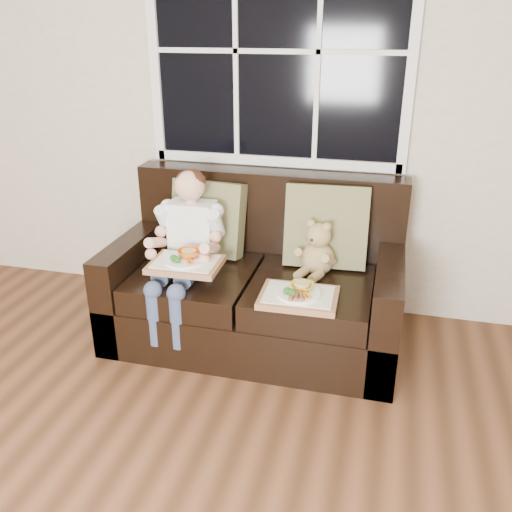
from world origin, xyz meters
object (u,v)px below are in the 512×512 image
(child, at_px, (187,238))
(teddy_bear, at_px, (318,252))
(tray_left, at_px, (186,262))
(tray_right, at_px, (299,296))
(loveseat, at_px, (257,288))

(child, bearing_deg, teddy_bear, 9.69)
(child, relative_size, teddy_bear, 2.65)
(teddy_bear, xyz_separation_m, tray_left, (-0.70, -0.31, -0.01))
(tray_right, bearing_deg, loveseat, 129.80)
(loveseat, distance_m, tray_left, 0.52)
(child, xyz_separation_m, teddy_bear, (0.76, 0.13, -0.07))
(teddy_bear, bearing_deg, loveseat, -159.81)
(loveseat, xyz_separation_m, tray_right, (0.32, -0.36, 0.17))
(child, relative_size, tray_left, 2.23)
(child, height_order, tray_left, child)
(teddy_bear, relative_size, tray_right, 0.80)
(tray_left, relative_size, tray_right, 0.95)
(loveseat, relative_size, tray_right, 4.06)
(loveseat, distance_m, tray_right, 0.51)
(tray_left, bearing_deg, tray_right, -6.82)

